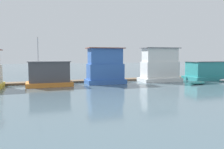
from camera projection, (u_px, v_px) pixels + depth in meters
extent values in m
plane|color=#475B66|center=(110.00, 83.00, 33.09)|extent=(200.00, 200.00, 0.00)
cube|color=brown|center=(104.00, 80.00, 35.79)|extent=(51.00, 2.13, 0.30)
cube|color=orange|center=(50.00, 84.00, 30.06)|extent=(6.07, 3.69, 0.57)
cube|color=#4C4C51|center=(49.00, 72.00, 29.92)|extent=(5.26, 2.88, 2.72)
cube|color=slate|center=(49.00, 62.00, 29.80)|extent=(5.56, 3.18, 0.12)
cylinder|color=#B2B2B7|center=(38.00, 49.00, 29.21)|extent=(0.12, 0.12, 3.22)
cube|color=#3866B7|center=(105.00, 81.00, 32.85)|extent=(5.78, 3.32, 0.64)
cube|color=#3866B7|center=(105.00, 72.00, 32.73)|extent=(5.19, 2.73, 2.28)
cube|color=#3866B7|center=(105.00, 56.00, 32.54)|extent=(4.84, 2.37, 2.30)
cube|color=brown|center=(105.00, 48.00, 32.44)|extent=(5.49, 3.03, 0.12)
cube|color=white|center=(160.00, 79.00, 35.83)|extent=(6.74, 3.38, 0.58)
cube|color=white|center=(160.00, 70.00, 35.70)|extent=(5.89, 2.53, 2.60)
cube|color=white|center=(160.00, 55.00, 35.50)|extent=(5.57, 2.21, 2.17)
cube|color=slate|center=(160.00, 48.00, 35.41)|extent=(6.19, 2.83, 0.12)
cube|color=teal|center=(204.00, 78.00, 38.22)|extent=(6.59, 4.18, 0.61)
cube|color=teal|center=(205.00, 69.00, 38.09)|extent=(5.69, 3.28, 2.50)
cube|color=slate|center=(205.00, 62.00, 37.99)|extent=(5.99, 3.58, 0.12)
ellipsoid|color=teal|center=(198.00, 83.00, 31.86)|extent=(3.18, 1.94, 0.44)
cube|color=#997F60|center=(198.00, 82.00, 31.85)|extent=(0.40, 1.11, 0.08)
cylinder|color=#846B4C|center=(158.00, 75.00, 37.55)|extent=(0.24, 0.24, 1.56)
cylinder|color=#846B4C|center=(176.00, 73.00, 38.67)|extent=(0.31, 0.31, 2.12)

